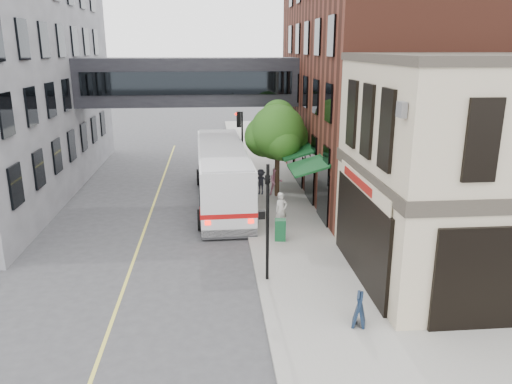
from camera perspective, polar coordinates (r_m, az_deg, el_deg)
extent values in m
plane|color=#38383A|center=(17.63, 0.69, -13.23)|extent=(120.00, 120.00, 0.00)
cube|color=gray|center=(30.71, 1.78, 0.00)|extent=(4.00, 60.00, 0.15)
cube|color=beige|center=(20.76, 25.69, 1.82)|extent=(10.00, 8.00, 8.15)
cube|color=#38332B|center=(20.74, 25.71, 2.02)|extent=(10.12, 8.12, 0.50)
cube|color=#38332B|center=(20.24, 27.19, 13.47)|extent=(10.12, 8.12, 0.30)
cube|color=black|center=(19.36, 11.82, -4.75)|extent=(0.14, 6.40, 3.40)
cube|color=black|center=(19.35, 11.71, -4.76)|extent=(0.04, 5.90, 3.00)
cube|color=maroon|center=(19.30, 11.48, 1.29)|extent=(0.03, 3.60, 0.32)
cube|color=#55261A|center=(32.44, 16.21, 12.69)|extent=(12.00, 18.00, 14.00)
cube|color=#0E3E19|center=(29.93, 4.07, 5.30)|extent=(1.80, 13.00, 0.40)
cube|color=black|center=(33.36, -7.72, 12.39)|extent=(14.00, 3.00, 3.00)
cube|color=black|center=(31.82, -7.84, 12.21)|extent=(13.00, 0.08, 1.40)
cube|color=black|center=(34.91, -7.62, 12.56)|extent=(13.00, 0.08, 1.40)
cylinder|color=black|center=(18.47, 1.33, -3.61)|extent=(0.12, 0.12, 4.50)
cube|color=black|center=(18.34, 0.65, -2.60)|extent=(0.25, 0.22, 0.30)
imported|color=black|center=(17.93, 1.36, 1.96)|extent=(0.20, 0.16, 1.00)
cylinder|color=black|center=(32.93, -1.58, 5.28)|extent=(0.12, 0.12, 4.50)
cube|color=black|center=(32.85, -1.97, 5.87)|extent=(0.25, 0.22, 0.30)
cube|color=black|center=(32.62, -1.99, 8.29)|extent=(0.28, 0.28, 1.00)
sphere|color=#FF0C05|center=(32.57, -2.28, 8.90)|extent=(0.18, 0.18, 0.18)
cylinder|color=gray|center=(23.43, -0.04, -1.19)|extent=(0.08, 0.08, 3.00)
cube|color=white|center=(23.23, -0.09, 0.46)|extent=(0.03, 0.75, 0.22)
cube|color=#0C591E|center=(23.08, -0.09, 1.77)|extent=(0.03, 0.70, 0.18)
cube|color=#B20C0C|center=(23.37, -0.09, -0.72)|extent=(0.03, 0.30, 0.40)
cylinder|color=#382619|center=(29.39, 2.43, 2.22)|extent=(0.28, 0.28, 2.80)
sphere|color=#245416|center=(28.90, 2.48, 6.84)|extent=(3.20, 3.20, 3.20)
sphere|color=#245416|center=(29.57, 3.89, 6.25)|extent=(2.20, 2.20, 2.20)
sphere|color=#245416|center=(29.16, 1.03, 6.34)|extent=(2.40, 2.40, 2.40)
sphere|color=#245416|center=(29.38, 2.55, 8.58)|extent=(2.00, 2.00, 2.00)
cube|color=#D8CC4C|center=(26.93, -12.15, -2.90)|extent=(0.12, 40.00, 0.01)
cube|color=silver|center=(28.49, -3.88, 2.11)|extent=(2.96, 12.10, 3.03)
cube|color=black|center=(28.37, -3.90, 3.14)|extent=(3.02, 11.89, 1.10)
cube|color=#B20C0C|center=(28.62, -3.86, 1.10)|extent=(3.03, 12.12, 0.23)
cylinder|color=black|center=(24.60, -6.33, -3.20)|extent=(0.34, 1.05, 1.05)
cylinder|color=black|center=(24.74, -0.26, -2.98)|extent=(0.34, 1.05, 1.05)
cylinder|color=black|center=(32.61, -6.50, 1.69)|extent=(0.34, 1.05, 1.05)
cylinder|color=black|center=(32.71, -1.92, 1.83)|extent=(0.34, 1.05, 1.05)
imported|color=silver|center=(24.24, 2.89, -2.11)|extent=(0.76, 0.64, 1.78)
imported|color=pink|center=(29.57, 2.27, 1.16)|extent=(0.83, 0.66, 1.65)
imported|color=#212229|center=(29.81, 0.55, 1.18)|extent=(1.11, 0.84, 1.53)
cube|color=#124F29|center=(22.84, 2.79, -4.34)|extent=(0.55, 0.50, 0.99)
cube|color=#111E33|center=(16.55, 11.73, -13.03)|extent=(0.55, 0.68, 1.06)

